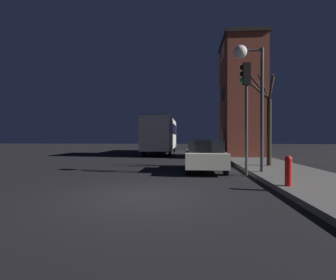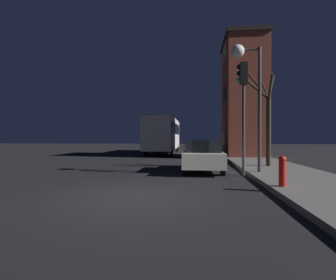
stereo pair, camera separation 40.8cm
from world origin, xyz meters
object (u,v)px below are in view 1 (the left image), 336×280
at_px(traffic_light, 246,96).
at_px(fire_hydrant, 288,170).
at_px(bare_tree, 268,119).
at_px(car_mid_lane, 199,148).
at_px(bus, 161,133).
at_px(streetlamp, 248,73).
at_px(car_near_lane, 205,155).

xyz_separation_m(traffic_light, fire_hydrant, (0.61, -3.01, -2.71)).
height_order(bare_tree, fire_hydrant, bare_tree).
distance_m(bare_tree, car_mid_lane, 8.71).
bearing_deg(bus, traffic_light, -71.56).
relative_size(streetlamp, traffic_light, 1.14).
distance_m(bare_tree, car_near_lane, 3.94).
bearing_deg(traffic_light, car_mid_lane, 97.83).
xyz_separation_m(traffic_light, bare_tree, (1.70, 2.78, -0.79)).
bearing_deg(car_mid_lane, bus, 127.72).
relative_size(streetlamp, car_near_lane, 1.24).
height_order(streetlamp, car_near_lane, streetlamp).
bearing_deg(bus, car_near_lane, -75.60).
xyz_separation_m(streetlamp, car_near_lane, (-1.76, 1.29, -3.60)).
relative_size(bare_tree, car_near_lane, 1.14).
bearing_deg(streetlamp, bare_tree, 58.52).
relative_size(bus, car_mid_lane, 2.71).
xyz_separation_m(bare_tree, car_mid_lane, (-3.17, 7.91, -1.80)).
bearing_deg(bare_tree, car_mid_lane, 111.85).
distance_m(bus, car_mid_lane, 6.17).
distance_m(traffic_light, bus, 16.34).
height_order(streetlamp, fire_hydrant, streetlamp).
bearing_deg(traffic_light, bare_tree, 58.57).
height_order(car_near_lane, car_mid_lane, car_near_lane).
height_order(streetlamp, bus, streetlamp).
height_order(car_near_lane, fire_hydrant, car_near_lane).
height_order(bare_tree, car_mid_lane, bare_tree).
relative_size(traffic_light, bus, 0.41).
relative_size(traffic_light, car_mid_lane, 1.12).
bearing_deg(fire_hydrant, car_near_lane, 115.67).
height_order(streetlamp, bare_tree, streetlamp).
distance_m(traffic_light, fire_hydrant, 4.10).
height_order(bus, fire_hydrant, bus).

